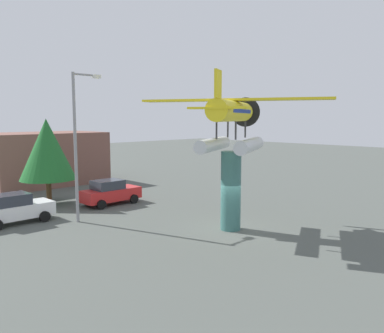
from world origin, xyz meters
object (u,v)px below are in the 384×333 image
Objects in this scene: car_near_white at (14,209)px; streetlight_primary at (78,137)px; storefront_building at (44,158)px; display_pedestal at (231,191)px; floatplane_monument at (232,120)px; car_mid_red at (110,192)px; tree_east at (47,149)px.

streetlight_primary is (2.99, -2.27, 4.11)m from car_near_white.
storefront_building is at bearing 72.79° from streetlight_primary.
car_near_white is at bearing -121.32° from storefront_building.
storefront_building reaches higher than display_pedestal.
floatplane_monument is 11.34m from car_mid_red.
display_pedestal is at bearing -72.69° from tree_east.
floatplane_monument reaches higher than storefront_building.
car_mid_red is at bearing 35.35° from streetlight_primary.
tree_east is at bearing 43.54° from car_near_white.
storefront_building reaches higher than car_near_white.
floatplane_monument is 1.62× the size of tree_east.
tree_east is (-3.70, -8.72, 1.52)m from storefront_building.
tree_east is (-3.02, 3.16, 3.02)m from car_mid_red.
display_pedestal is at bearing -88.86° from storefront_building.
storefront_building is at bearing 91.14° from display_pedestal.
floatplane_monument reaches higher than car_mid_red.
car_near_white and car_mid_red have the same top height.
display_pedestal is 9.34m from streetlight_primary.
floatplane_monument is 22.24m from storefront_building.
display_pedestal reaches higher than car_mid_red.
display_pedestal is at bearing -83.70° from car_mid_red.
streetlight_primary reaches higher than floatplane_monument.
storefront_building is (7.52, 12.35, 1.50)m from car_near_white.
car_near_white is 1.00× the size of car_mid_red.
streetlight_primary reaches higher than car_near_white.
storefront_building is (-0.44, 22.00, 0.23)m from display_pedestal.
car_near_white is (-7.95, 9.65, -1.27)m from display_pedestal.
tree_east reaches higher than car_mid_red.
streetlight_primary is at bearing 123.92° from display_pedestal.
floatplane_monument is at bearing -72.15° from tree_east.
streetlight_primary is 15.52m from storefront_building.
streetlight_primary reaches higher than storefront_building.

